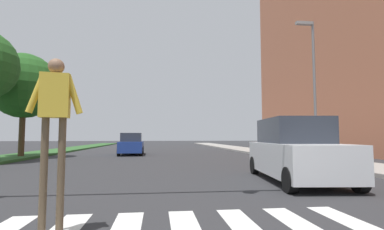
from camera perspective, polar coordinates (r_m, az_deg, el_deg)
The scene contains 8 objects.
ground_plane at distance 27.70m, azimuth -7.87°, elevation -7.14°, with size 140.00×140.00×0.00m, color #2D2D30.
median_strip at distance 27.27m, azimuth -26.65°, elevation -6.61°, with size 2.94×64.00×0.15m, color #2D5B28.
tree_far at distance 21.84m, azimuth -30.29°, elevation 4.98°, with size 4.22×4.22×6.67m.
sidewalk_right at distance 27.19m, azimuth 12.30°, elevation -6.98°, with size 3.00×64.00×0.15m, color #9E9991.
street_lamp_right at distance 16.94m, azimuth 22.75°, elevation 6.95°, with size 1.02×0.24×7.50m.
pedestrian_performer at distance 4.47m, azimuth -25.54°, elevation -0.33°, with size 0.75×0.29×2.49m.
suv_crossing at distance 9.68m, azimuth 19.71°, elevation -6.75°, with size 2.39×4.77×1.97m.
sedan_midblock at distance 22.70m, azimuth -11.87°, elevation -5.77°, with size 1.86×4.14×1.67m.
Camera 1 is at (0.46, 2.34, 1.38)m, focal length 26.98 mm.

